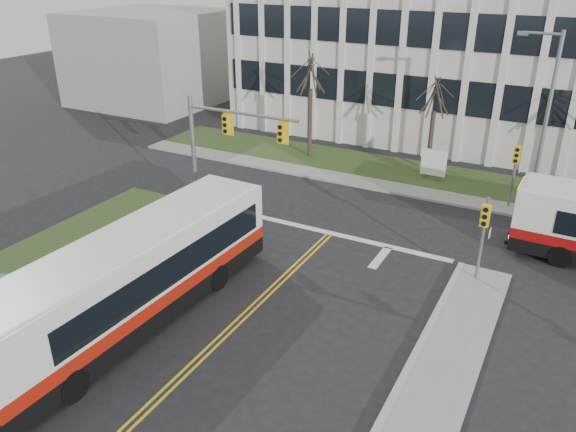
{
  "coord_description": "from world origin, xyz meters",
  "views": [
    {
      "loc": [
        9.82,
        -14.53,
        12.37
      ],
      "look_at": [
        -0.76,
        5.18,
        2.0
      ],
      "focal_mm": 35.0,
      "sensor_mm": 36.0,
      "label": 1
    }
  ],
  "objects_px": {
    "directory_sign": "(434,163)",
    "newspaper_box_red": "(49,299)",
    "streetlight": "(544,113)",
    "newspaper_box_blue": "(7,287)",
    "bus_main": "(134,280)"
  },
  "relations": [
    {
      "from": "bus_main",
      "to": "newspaper_box_red",
      "type": "height_order",
      "value": "bus_main"
    },
    {
      "from": "directory_sign",
      "to": "newspaper_box_red",
      "type": "relative_size",
      "value": 2.11
    },
    {
      "from": "bus_main",
      "to": "newspaper_box_red",
      "type": "distance_m",
      "value": 3.82
    },
    {
      "from": "newspaper_box_red",
      "to": "streetlight",
      "type": "bearing_deg",
      "value": 62.0
    },
    {
      "from": "bus_main",
      "to": "newspaper_box_blue",
      "type": "distance_m",
      "value": 5.91
    },
    {
      "from": "newspaper_box_blue",
      "to": "streetlight",
      "type": "bearing_deg",
      "value": 24.87
    },
    {
      "from": "streetlight",
      "to": "newspaper_box_blue",
      "type": "height_order",
      "value": "streetlight"
    },
    {
      "from": "streetlight",
      "to": "bus_main",
      "type": "distance_m",
      "value": 21.58
    },
    {
      "from": "newspaper_box_red",
      "to": "directory_sign",
      "type": "bearing_deg",
      "value": 75.33
    },
    {
      "from": "streetlight",
      "to": "directory_sign",
      "type": "xyz_separation_m",
      "value": [
        -5.53,
        1.3,
        -4.02
      ]
    },
    {
      "from": "streetlight",
      "to": "directory_sign",
      "type": "height_order",
      "value": "streetlight"
    },
    {
      "from": "directory_sign",
      "to": "newspaper_box_blue",
      "type": "height_order",
      "value": "directory_sign"
    },
    {
      "from": "streetlight",
      "to": "newspaper_box_red",
      "type": "distance_m",
      "value": 24.63
    },
    {
      "from": "bus_main",
      "to": "streetlight",
      "type": "bearing_deg",
      "value": 59.61
    },
    {
      "from": "directory_sign",
      "to": "streetlight",
      "type": "bearing_deg",
      "value": -13.23
    }
  ]
}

